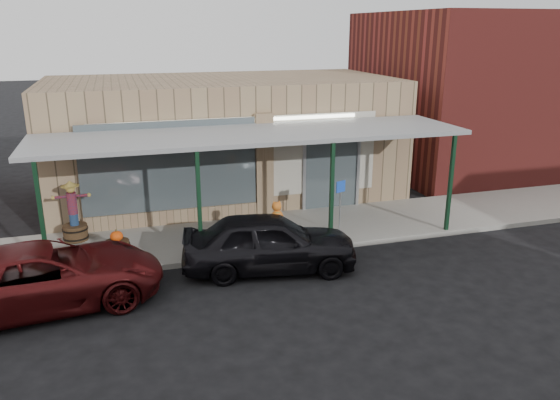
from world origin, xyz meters
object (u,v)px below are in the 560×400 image
object	(u,v)px
barrel_scarecrow	(74,220)
parked_sedan	(269,242)
handicap_sign	(340,200)
car_maroon	(45,276)
barrel_pumpkin	(118,246)

from	to	relation	value
barrel_scarecrow	parked_sedan	world-z (taller)	barrel_scarecrow
barrel_scarecrow	handicap_sign	size ratio (longest dim) A/B	1.09
car_maroon	barrel_pumpkin	bearing A→B (deg)	-43.65
barrel_pumpkin	parked_sedan	world-z (taller)	parked_sedan
barrel_scarecrow	barrel_pumpkin	xyz separation A→B (m)	(1.12, -1.52, -0.32)
barrel_scarecrow	parked_sedan	distance (m)	5.75
car_maroon	barrel_scarecrow	bearing A→B (deg)	-13.50
barrel_pumpkin	parked_sedan	distance (m)	4.05
barrel_scarecrow	car_maroon	distance (m)	3.60
barrel_pumpkin	handicap_sign	bearing A→B (deg)	-1.48
handicap_sign	car_maroon	xyz separation A→B (m)	(-7.75, -1.89, -0.47)
barrel_pumpkin	barrel_scarecrow	bearing A→B (deg)	126.40
barrel_scarecrow	car_maroon	world-z (taller)	barrel_scarecrow
handicap_sign	parked_sedan	world-z (taller)	handicap_sign
handicap_sign	parked_sedan	distance (m)	2.98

